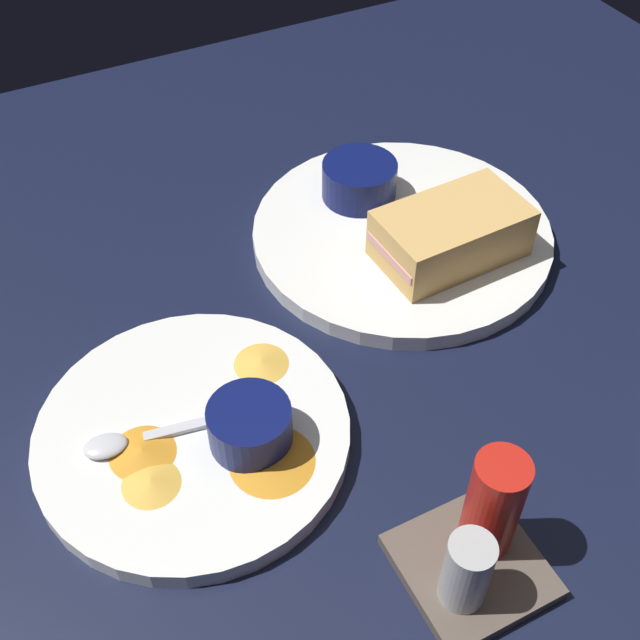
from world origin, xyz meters
TOP-DOWN VIEW (x-y plane):
  - ground_plane at (0.00, 0.00)cm, footprint 110.00×110.00cm
  - plate_sandwich_main at (-3.99, -10.83)cm, footprint 28.11×28.11cm
  - sandwich_half_near at (-5.86, -5.82)cm, footprint 13.55×8.16cm
  - ramekin_dark_sauce at (-2.72, -17.02)cm, footprint 7.24×7.24cm
  - spoon_by_dark_ramekin at (-2.91, -11.35)cm, footprint 2.30×9.89cm
  - plate_chips_companion at (21.78, 1.96)cm, footprint 23.58×23.58cm
  - ramekin_light_gravy at (18.25, 4.91)cm, footprint 6.13×6.13cm
  - spoon_by_gravy_ramekin at (26.70, 1.16)cm, footprint 9.96×3.06cm
  - plantain_chip_scatter at (20.49, 4.09)cm, footprint 17.15×16.00cm
  - condiment_caddy at (8.66, 19.82)cm, footprint 9.00×9.00cm

SIDE VIEW (x-z plane):
  - ground_plane at x=0.00cm, z-range -3.00..0.00cm
  - plate_sandwich_main at x=-3.99cm, z-range 0.00..1.60cm
  - plate_chips_companion at x=21.78cm, z-range 0.00..1.60cm
  - plantain_chip_scatter at x=20.49cm, z-range 1.60..2.20cm
  - spoon_by_dark_ramekin at x=-2.91cm, z-range 1.56..2.36cm
  - spoon_by_gravy_ramekin at x=26.70cm, z-range 1.56..2.36cm
  - condiment_caddy at x=8.66cm, z-range -1.34..8.16cm
  - ramekin_light_gravy at x=18.25cm, z-range 1.74..5.18cm
  - ramekin_dark_sauce at x=-2.72cm, z-range 1.74..5.40cm
  - sandwich_half_near at x=-5.86cm, z-range 1.60..6.40cm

